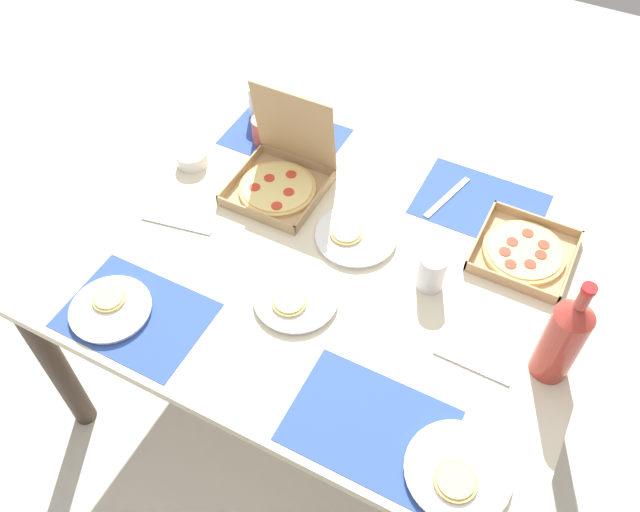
{
  "coord_description": "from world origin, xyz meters",
  "views": [
    {
      "loc": [
        0.52,
        -1.0,
        2.1
      ],
      "look_at": [
        0.0,
        0.0,
        0.72
      ],
      "focal_mm": 37.06,
      "sensor_mm": 36.0,
      "label": 1
    }
  ],
  "objects_px": {
    "pizza_box_corner_left": "(524,252)",
    "cup_red": "(432,272)",
    "plate_far_right": "(295,299)",
    "pizza_box_center": "(281,175)",
    "plate_middle": "(111,309)",
    "cup_spare": "(264,131)",
    "plate_near_left": "(458,473)",
    "plate_far_left": "(355,236)",
    "condiment_bowl": "(192,158)",
    "soda_bottle": "(563,338)",
    "cup_dark": "(259,101)"
  },
  "relations": [
    {
      "from": "pizza_box_corner_left",
      "to": "cup_red",
      "type": "relative_size",
      "value": 2.34
    },
    {
      "from": "plate_far_right",
      "to": "pizza_box_center",
      "type": "bearing_deg",
      "value": 124.17
    },
    {
      "from": "plate_middle",
      "to": "plate_far_right",
      "type": "height_order",
      "value": "same"
    },
    {
      "from": "plate_far_right",
      "to": "cup_spare",
      "type": "height_order",
      "value": "cup_spare"
    },
    {
      "from": "plate_middle",
      "to": "plate_near_left",
      "type": "xyz_separation_m",
      "value": [
        0.92,
        0.0,
        0.0
      ]
    },
    {
      "from": "pizza_box_center",
      "to": "plate_far_left",
      "type": "xyz_separation_m",
      "value": [
        0.28,
        -0.08,
        -0.04
      ]
    },
    {
      "from": "pizza_box_center",
      "to": "cup_red",
      "type": "bearing_deg",
      "value": -15.06
    },
    {
      "from": "plate_far_left",
      "to": "condiment_bowl",
      "type": "height_order",
      "value": "condiment_bowl"
    },
    {
      "from": "pizza_box_center",
      "to": "plate_near_left",
      "type": "distance_m",
      "value": 0.96
    },
    {
      "from": "plate_far_left",
      "to": "plate_near_left",
      "type": "relative_size",
      "value": 0.98
    },
    {
      "from": "pizza_box_center",
      "to": "plate_far_right",
      "type": "relative_size",
      "value": 1.33
    },
    {
      "from": "plate_far_left",
      "to": "soda_bottle",
      "type": "distance_m",
      "value": 0.61
    },
    {
      "from": "pizza_box_corner_left",
      "to": "soda_bottle",
      "type": "relative_size",
      "value": 0.79
    },
    {
      "from": "plate_near_left",
      "to": "condiment_bowl",
      "type": "height_order",
      "value": "condiment_bowl"
    },
    {
      "from": "plate_middle",
      "to": "pizza_box_center",
      "type": "bearing_deg",
      "value": 74.33
    },
    {
      "from": "soda_bottle",
      "to": "condiment_bowl",
      "type": "xyz_separation_m",
      "value": [
        -1.15,
        0.2,
        -0.11
      ]
    },
    {
      "from": "pizza_box_center",
      "to": "plate_middle",
      "type": "xyz_separation_m",
      "value": [
        -0.16,
        -0.59,
        -0.04
      ]
    },
    {
      "from": "plate_middle",
      "to": "plate_far_right",
      "type": "xyz_separation_m",
      "value": [
        0.4,
        0.24,
        0.0
      ]
    },
    {
      "from": "cup_red",
      "to": "plate_far_left",
      "type": "bearing_deg",
      "value": 166.82
    },
    {
      "from": "plate_far_right",
      "to": "pizza_box_corner_left",
      "type": "bearing_deg",
      "value": 41.41
    },
    {
      "from": "cup_spare",
      "to": "plate_far_left",
      "type": "bearing_deg",
      "value": -28.72
    },
    {
      "from": "condiment_bowl",
      "to": "cup_dark",
      "type": "bearing_deg",
      "value": 78.13
    },
    {
      "from": "cup_dark",
      "to": "plate_far_right",
      "type": "bearing_deg",
      "value": -52.63
    },
    {
      "from": "plate_middle",
      "to": "cup_spare",
      "type": "distance_m",
      "value": 0.74
    },
    {
      "from": "plate_far_right",
      "to": "plate_far_left",
      "type": "bearing_deg",
      "value": 80.47
    },
    {
      "from": "plate_far_right",
      "to": "cup_red",
      "type": "height_order",
      "value": "cup_red"
    },
    {
      "from": "cup_dark",
      "to": "pizza_box_center",
      "type": "bearing_deg",
      "value": -48.74
    },
    {
      "from": "plate_middle",
      "to": "cup_red",
      "type": "bearing_deg",
      "value": 33.08
    },
    {
      "from": "plate_far_left",
      "to": "plate_middle",
      "type": "bearing_deg",
      "value": -131.45
    },
    {
      "from": "soda_bottle",
      "to": "condiment_bowl",
      "type": "relative_size",
      "value": 3.47
    },
    {
      "from": "plate_middle",
      "to": "plate_far_right",
      "type": "relative_size",
      "value": 0.95
    },
    {
      "from": "pizza_box_center",
      "to": "soda_bottle",
      "type": "distance_m",
      "value": 0.9
    },
    {
      "from": "soda_bottle",
      "to": "pizza_box_center",
      "type": "bearing_deg",
      "value": 164.29
    },
    {
      "from": "pizza_box_center",
      "to": "cup_red",
      "type": "xyz_separation_m",
      "value": [
        0.52,
        -0.14,
        0.01
      ]
    },
    {
      "from": "plate_far_right",
      "to": "cup_red",
      "type": "relative_size",
      "value": 2.01
    },
    {
      "from": "pizza_box_corner_left",
      "to": "plate_far_left",
      "type": "xyz_separation_m",
      "value": [
        -0.43,
        -0.16,
        -0.0
      ]
    },
    {
      "from": "cup_spare",
      "to": "cup_red",
      "type": "bearing_deg",
      "value": -23.49
    },
    {
      "from": "soda_bottle",
      "to": "cup_red",
      "type": "xyz_separation_m",
      "value": [
        -0.34,
        0.1,
        -0.08
      ]
    },
    {
      "from": "plate_middle",
      "to": "plate_near_left",
      "type": "relative_size",
      "value": 0.9
    },
    {
      "from": "plate_near_left",
      "to": "cup_red",
      "type": "height_order",
      "value": "cup_red"
    },
    {
      "from": "plate_far_left",
      "to": "plate_near_left",
      "type": "height_order",
      "value": "same"
    },
    {
      "from": "cup_dark",
      "to": "condiment_bowl",
      "type": "relative_size",
      "value": 1.18
    },
    {
      "from": "pizza_box_center",
      "to": "cup_dark",
      "type": "bearing_deg",
      "value": 131.26
    },
    {
      "from": "cup_red",
      "to": "cup_dark",
      "type": "height_order",
      "value": "cup_dark"
    },
    {
      "from": "condiment_bowl",
      "to": "pizza_box_center",
      "type": "bearing_deg",
      "value": 7.6
    },
    {
      "from": "pizza_box_corner_left",
      "to": "cup_dark",
      "type": "relative_size",
      "value": 2.31
    },
    {
      "from": "cup_dark",
      "to": "cup_spare",
      "type": "height_order",
      "value": "cup_dark"
    },
    {
      "from": "plate_near_left",
      "to": "pizza_box_corner_left",
      "type": "bearing_deg",
      "value": 94.2
    },
    {
      "from": "pizza_box_center",
      "to": "plate_far_right",
      "type": "xyz_separation_m",
      "value": [
        0.24,
        -0.35,
        -0.04
      ]
    },
    {
      "from": "pizza_box_corner_left",
      "to": "soda_bottle",
      "type": "bearing_deg",
      "value": -64.3
    }
  ]
}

